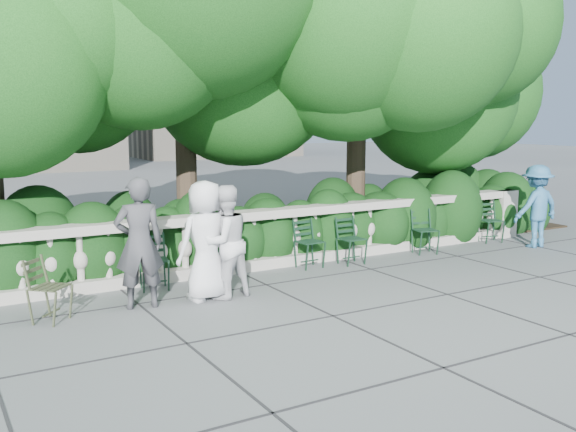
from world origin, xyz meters
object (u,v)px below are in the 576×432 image
chair_f (494,243)px  person_businessman (206,241)px  chair_c (315,269)px  chair_d (356,266)px  chair_e (428,255)px  chair_weathered (62,323)px  chair_b (216,283)px  person_older_blue (536,206)px  person_casual_man (225,242)px  chair_a (156,292)px  person_woman_grey (139,243)px

chair_f → person_businessman: person_businessman is taller
chair_c → chair_d: (0.77, -0.14, 0.00)m
chair_e → chair_weathered: bearing=-160.2°
chair_b → person_businessman: person_businessman is taller
chair_weathered → person_businessman: 2.14m
chair_d → person_older_blue: (4.00, -0.46, 0.81)m
person_casual_man → person_older_blue: bearing=169.7°
chair_c → chair_f: (4.35, 0.04, 0.00)m
chair_f → chair_weathered: same height
chair_a → person_woman_grey: person_woman_grey is taller
chair_c → person_woman_grey: 3.38m
person_businessman → chair_c: bearing=-173.0°
chair_a → chair_c: 2.76m
chair_weathered → person_businessman: bearing=-45.0°
chair_a → chair_c: (2.76, 0.01, 0.00)m
chair_c → chair_d: bearing=-14.1°
chair_a → person_woman_grey: (-0.43, -0.64, 0.88)m
chair_e → person_casual_man: 4.55m
chair_e → chair_weathered: (-6.67, -0.65, 0.00)m
chair_b → person_woman_grey: 1.77m
person_casual_man → chair_a: bearing=-57.4°
chair_d → chair_f: 3.59m
chair_d → chair_f: (3.59, 0.18, 0.00)m
chair_d → person_woman_grey: size_ratio=0.48×
chair_d → person_businessman: size_ratio=0.50×
chair_f → person_businessman: size_ratio=0.50×
chair_b → person_older_blue: size_ratio=0.52×
chair_weathered → person_older_blue: 9.05m
person_businessman → chair_e: bearing=176.5°
chair_c → person_older_blue: person_older_blue is taller
chair_e → chair_a: bearing=-167.1°
person_casual_man → person_older_blue: size_ratio=0.99×
chair_c → chair_weathered: size_ratio=1.00×
chair_d → chair_weathered: bearing=-173.6°
chair_d → person_casual_man: 2.96m
chair_f → person_businessman: 6.72m
chair_e → person_businessman: 4.81m
chair_b → person_woman_grey: bearing=-143.3°
chair_b → chair_d: (2.57, -0.14, 0.00)m
chair_b → chair_e: size_ratio=1.00×
chair_a → person_woman_grey: size_ratio=0.48×
person_businessman → person_woman_grey: 0.92m
chair_d → person_older_blue: 4.10m
chair_weathered → person_woman_grey: size_ratio=0.48×
chair_a → person_casual_man: size_ratio=0.52×
chair_a → chair_f: same height
chair_weathered → person_woman_grey: bearing=-39.4°
chair_d → chair_b: bearing=176.0°
chair_e → chair_b: bearing=-167.5°
chair_b → chair_f: bearing=12.0°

